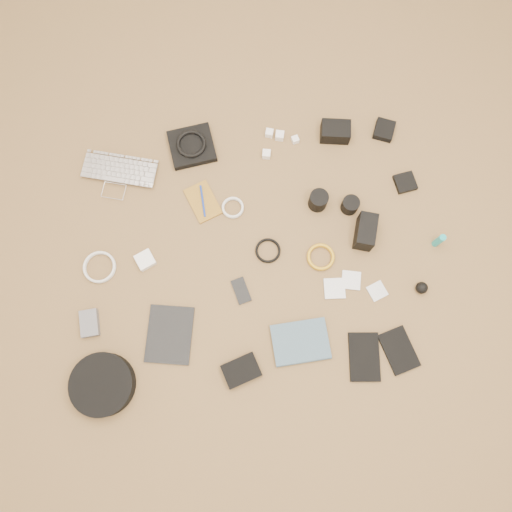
{
  "coord_description": "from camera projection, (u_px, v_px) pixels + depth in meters",
  "views": [
    {
      "loc": [
        -0.05,
        -0.46,
        1.89
      ],
      "look_at": [
        0.0,
        -0.0,
        0.02
      ],
      "focal_mm": 35.0,
      "sensor_mm": 36.0,
      "label": 1
    }
  ],
  "objects": [
    {
      "name": "filter_case_left",
      "position": [
        334.0,
        289.0,
        1.91
      ],
      "size": [
        0.08,
        0.08,
        0.01
      ],
      "primitive_type": "cube",
      "rotation": [
        0.0,
        0.0,
        -0.07
      ],
      "color": "silver",
      "rests_on": "ground"
    },
    {
      "name": "notebook_black_a",
      "position": [
        364.0,
        357.0,
        1.84
      ],
      "size": [
        0.13,
        0.19,
        0.01
      ],
      "primitive_type": "cube",
      "rotation": [
        0.0,
        0.0,
        -0.11
      ],
      "color": "black",
      "rests_on": "ground"
    },
    {
      "name": "pen_blue",
      "position": [
        203.0,
        201.0,
        1.99
      ],
      "size": [
        0.01,
        0.13,
        0.01
      ],
      "primitive_type": "cylinder",
      "rotation": [
        1.57,
        0.0,
        0.05
      ],
      "color": "#1431A4",
      "rests_on": "notebook_olive"
    },
    {
      "name": "flash",
      "position": [
        365.0,
        232.0,
        1.92
      ],
      "size": [
        0.1,
        0.14,
        0.1
      ],
      "primitive_type": "cube",
      "rotation": [
        0.0,
        0.0,
        -0.3
      ],
      "color": "black",
      "rests_on": "ground"
    },
    {
      "name": "phone",
      "position": [
        241.0,
        291.0,
        1.91
      ],
      "size": [
        0.07,
        0.11,
        0.01
      ],
      "primitive_type": "cube",
      "rotation": [
        0.0,
        0.0,
        0.25
      ],
      "color": "black",
      "rests_on": "ground"
    },
    {
      "name": "charger_d",
      "position": [
        266.0,
        154.0,
        2.03
      ],
      "size": [
        0.04,
        0.04,
        0.03
      ],
      "primitive_type": "cube",
      "rotation": [
        0.0,
        0.0,
        -0.2
      ],
      "color": "white",
      "rests_on": "ground"
    },
    {
      "name": "cable_yellow",
      "position": [
        320.0,
        257.0,
        1.94
      ],
      "size": [
        0.13,
        0.13,
        0.01
      ],
      "primitive_type": "torus",
      "rotation": [
        0.0,
        0.0,
        -0.25
      ],
      "color": "gold",
      "rests_on": "ground"
    },
    {
      "name": "charger_b",
      "position": [
        280.0,
        136.0,
        2.05
      ],
      "size": [
        0.04,
        0.04,
        0.03
      ],
      "primitive_type": "cube",
      "rotation": [
        0.0,
        0.0,
        -0.23
      ],
      "color": "white",
      "rests_on": "ground"
    },
    {
      "name": "lens_b",
      "position": [
        350.0,
        205.0,
        1.96
      ],
      "size": [
        0.08,
        0.08,
        0.06
      ],
      "primitive_type": "cylinder",
      "rotation": [
        0.0,
        0.0,
        0.19
      ],
      "color": "black",
      "rests_on": "ground"
    },
    {
      "name": "headphone_pouch",
      "position": [
        192.0,
        146.0,
        2.04
      ],
      "size": [
        0.2,
        0.19,
        0.03
      ],
      "primitive_type": "cube",
      "rotation": [
        0.0,
        0.0,
        0.13
      ],
      "color": "black",
      "rests_on": "ground"
    },
    {
      "name": "air_blower",
      "position": [
        422.0,
        288.0,
        1.89
      ],
      "size": [
        0.05,
        0.05,
        0.05
      ],
      "primitive_type": "sphere",
      "rotation": [
        0.0,
        0.0,
        -0.02
      ],
      "color": "black",
      "rests_on": "ground"
    },
    {
      "name": "lens_a",
      "position": [
        318.0,
        200.0,
        1.96
      ],
      "size": [
        0.09,
        0.09,
        0.08
      ],
      "primitive_type": "cylinder",
      "rotation": [
        0.0,
        0.0,
        0.17
      ],
      "color": "black",
      "rests_on": "ground"
    },
    {
      "name": "room_shell",
      "position": [
        254.0,
        53.0,
        0.73
      ],
      "size": [
        4.04,
        4.04,
        2.58
      ],
      "color": "olive",
      "rests_on": "ground"
    },
    {
      "name": "headphone_case",
      "position": [
        103.0,
        384.0,
        1.8
      ],
      "size": [
        0.27,
        0.27,
        0.06
      ],
      "primitive_type": "cylinder",
      "rotation": [
        0.0,
        0.0,
        -0.18
      ],
      "color": "black",
      "rests_on": "ground"
    },
    {
      "name": "paperback",
      "position": [
        304.0,
        363.0,
        1.84
      ],
      "size": [
        0.21,
        0.16,
        0.02
      ],
      "primitive_type": "imported",
      "rotation": [
        0.0,
        0.0,
        1.62
      ],
      "color": "#405A6D",
      "rests_on": "ground"
    },
    {
      "name": "card_reader",
      "position": [
        405.0,
        183.0,
        2.01
      ],
      "size": [
        0.09,
        0.09,
        0.02
      ],
      "primitive_type": "cube",
      "rotation": [
        0.0,
        0.0,
        0.16
      ],
      "color": "black",
      "rests_on": "ground"
    },
    {
      "name": "filter_case_right",
      "position": [
        377.0,
        291.0,
        1.91
      ],
      "size": [
        0.08,
        0.08,
        0.01
      ],
      "primitive_type": "cube",
      "rotation": [
        0.0,
        0.0,
        0.36
      ],
      "color": "silver",
      "rests_on": "ground"
    },
    {
      "name": "filter_case_mid",
      "position": [
        351.0,
        280.0,
        1.92
      ],
      "size": [
        0.09,
        0.09,
        0.01
      ],
      "primitive_type": "cube",
      "rotation": [
        0.0,
        0.0,
        -0.22
      ],
      "color": "silver",
      "rests_on": "ground"
    },
    {
      "name": "headphones",
      "position": [
        191.0,
        144.0,
        2.02
      ],
      "size": [
        0.15,
        0.15,
        0.02
      ],
      "primitive_type": "torus",
      "rotation": [
        0.0,
        0.0,
        -0.29
      ],
      "color": "black",
      "rests_on": "headphone_pouch"
    },
    {
      "name": "cable_white_b",
      "position": [
        100.0,
        267.0,
        1.93
      ],
      "size": [
        0.13,
        0.13,
        0.01
      ],
      "primitive_type": "torus",
      "rotation": [
        0.0,
        0.0,
        0.02
      ],
      "color": "silver",
      "rests_on": "ground"
    },
    {
      "name": "cable_white_a",
      "position": [
        233.0,
        208.0,
        1.99
      ],
      "size": [
        0.11,
        0.11,
        0.01
      ],
      "primitive_type": "torus",
      "rotation": [
        0.0,
        0.0,
        -0.29
      ],
      "color": "silver",
      "rests_on": "ground"
    },
    {
      "name": "power_brick",
      "position": [
        145.0,
        260.0,
        1.93
      ],
      "size": [
        0.09,
        0.09,
        0.03
      ],
      "primitive_type": "cube",
      "rotation": [
        0.0,
        0.0,
        0.41
      ],
      "color": "white",
      "rests_on": "ground"
    },
    {
      "name": "drive_case",
      "position": [
        241.0,
        371.0,
        1.82
      ],
      "size": [
        0.15,
        0.13,
        0.03
      ],
      "primitive_type": "cube",
      "rotation": [
        0.0,
        0.0,
        0.3
      ],
      "color": "black",
      "rests_on": "ground"
    },
    {
      "name": "battery_charger",
      "position": [
        90.0,
        323.0,
        1.87
      ],
      "size": [
        0.07,
        0.1,
        0.03
      ],
      "primitive_type": "cube",
      "rotation": [
        0.0,
        0.0,
        0.06
      ],
      "color": "#5E5D62",
      "rests_on": "ground"
    },
    {
      "name": "laptop",
      "position": [
        118.0,
        179.0,
        2.01
      ],
      "size": [
        0.34,
        0.28,
        0.02
      ],
      "primitive_type": "imported",
      "rotation": [
        0.0,
        0.0,
        -0.28
      ],
      "color": "silver",
      "rests_on": "ground"
    },
    {
      "name": "charger_a",
      "position": [
        269.0,
        133.0,
        2.06
      ],
      "size": [
        0.04,
        0.04,
        0.03
      ],
      "primitive_type": "cube",
      "rotation": [
        0.0,
        0.0,
        -0.3
      ],
      "color": "white",
      "rests_on": "ground"
    },
    {
      "name": "dslr_camera",
      "position": [
        335.0,
        132.0,
        2.04
      ],
      "size": [
        0.13,
        0.1,
        0.07
      ],
      "primitive_type": "cube",
      "rotation": [
        0.0,
        0.0,
        -0.16
      ],
      "color": "black",
      "rests_on": "ground"
    },
    {
      "name": "notebook_black_b",
      "position": [
        399.0,
        350.0,
        1.85
      ],
      "size": [
        0.14,
        0.18,
        0.01
      ],
      "primitive_type": "cube",
      "rotation": [
        0.0,
        0.0,
        0.27
      ],
      "color": "black",
      "rests_on": "ground"
    },
    {
      "name": "cable_black",
      "position": [
        268.0,
        251.0,
        1.94
      ],
      "size": [
        0.1,
        0.1,
        0.01
      ],
      "primitive_type": "torus",
      "rotation": [
        0.0,
        0.0,
        -0.02
      ],
      "color": "black",
      "rests_on": "ground"
    },
    {
      "name": "charger_c",
      "position": [
        295.0,
        140.0,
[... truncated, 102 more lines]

